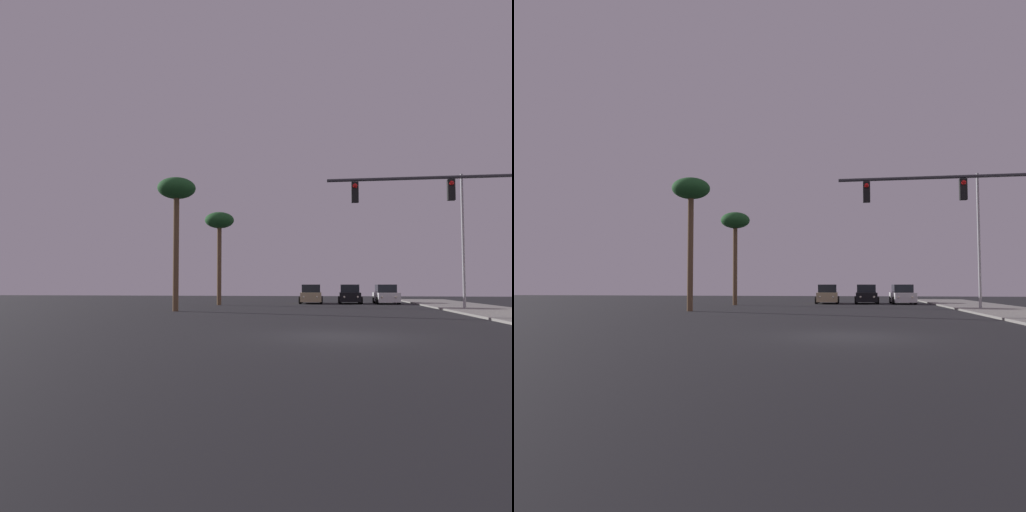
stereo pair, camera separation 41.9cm
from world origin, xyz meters
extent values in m
plane|color=black|center=(0.00, 0.00, 0.00)|extent=(120.00, 120.00, 0.00)
cube|color=black|center=(1.61, 29.03, 0.58)|extent=(1.89, 4.24, 0.80)
cube|color=black|center=(1.61, 29.18, 1.33)|extent=(1.64, 2.03, 0.70)
cylinder|color=black|center=(0.71, 27.73, 0.32)|extent=(0.24, 0.64, 0.64)
cylinder|color=black|center=(2.51, 27.73, 0.32)|extent=(0.24, 0.64, 0.64)
cylinder|color=black|center=(0.71, 30.34, 0.32)|extent=(0.24, 0.64, 0.64)
cylinder|color=black|center=(2.51, 30.34, 0.32)|extent=(0.24, 0.64, 0.64)
sphere|color=#F2EACC|center=(1.05, 26.91, 0.63)|extent=(0.18, 0.18, 0.18)
sphere|color=#F2EACC|center=(2.17, 26.91, 0.63)|extent=(0.18, 0.18, 0.18)
cube|color=silver|center=(4.70, 28.71, 0.58)|extent=(1.96, 4.26, 0.80)
cube|color=black|center=(4.70, 28.86, 1.33)|extent=(1.67, 2.06, 0.70)
cylinder|color=black|center=(3.80, 27.41, 0.32)|extent=(0.24, 0.64, 0.64)
cylinder|color=black|center=(5.60, 27.41, 0.32)|extent=(0.24, 0.64, 0.64)
cylinder|color=black|center=(3.80, 30.01, 0.32)|extent=(0.24, 0.64, 0.64)
cylinder|color=black|center=(5.60, 30.01, 0.32)|extent=(0.24, 0.64, 0.64)
sphere|color=#F2EACC|center=(4.14, 26.59, 0.63)|extent=(0.18, 0.18, 0.18)
sphere|color=#F2EACC|center=(5.25, 26.59, 0.63)|extent=(0.18, 0.18, 0.18)
cube|color=tan|center=(-1.81, 28.73, 0.58)|extent=(1.88, 4.23, 0.80)
cube|color=black|center=(-1.81, 28.88, 1.33)|extent=(1.64, 2.03, 0.70)
cylinder|color=black|center=(-2.71, 27.43, 0.32)|extent=(0.24, 0.64, 0.64)
cylinder|color=black|center=(-0.91, 27.43, 0.32)|extent=(0.24, 0.64, 0.64)
cylinder|color=black|center=(-2.71, 30.03, 0.32)|extent=(0.24, 0.64, 0.64)
cylinder|color=black|center=(-0.91, 30.03, 0.32)|extent=(0.24, 0.64, 0.64)
sphere|color=#F2EACC|center=(-2.37, 26.61, 0.63)|extent=(0.18, 0.18, 0.18)
sphere|color=#F2EACC|center=(-1.25, 26.61, 0.63)|extent=(0.18, 0.18, 0.18)
cylinder|color=#38383D|center=(3.67, 5.98, 6.22)|extent=(8.06, 0.14, 0.14)
cube|color=black|center=(4.88, 5.98, 5.67)|extent=(0.30, 0.24, 0.90)
sphere|color=red|center=(4.88, 5.84, 5.94)|extent=(0.20, 0.20, 0.20)
cube|color=black|center=(0.85, 5.98, 5.67)|extent=(0.30, 0.24, 0.90)
sphere|color=red|center=(0.85, 5.84, 5.94)|extent=(0.20, 0.20, 0.20)
cylinder|color=#99999E|center=(8.66, 18.83, 4.62)|extent=(0.18, 0.18, 9.00)
cylinder|color=#99999E|center=(7.96, 18.83, 8.97)|extent=(1.40, 0.10, 0.10)
ellipsoid|color=silver|center=(7.26, 18.83, 8.92)|extent=(0.50, 0.24, 0.20)
cylinder|color=brown|center=(-9.14, 24.00, 3.25)|extent=(0.36, 0.36, 6.50)
ellipsoid|color=#1E5123|center=(-9.14, 24.00, 6.98)|extent=(2.40, 2.40, 1.32)
cylinder|color=brown|center=(-9.72, 14.00, 3.62)|extent=(0.36, 0.36, 7.23)
ellipsoid|color=#1E5123|center=(-9.72, 14.00, 7.71)|extent=(2.40, 2.40, 1.32)
camera|label=1|loc=(-0.41, -16.03, 1.60)|focal=35.00mm
camera|label=2|loc=(0.00, -15.97, 1.60)|focal=35.00mm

